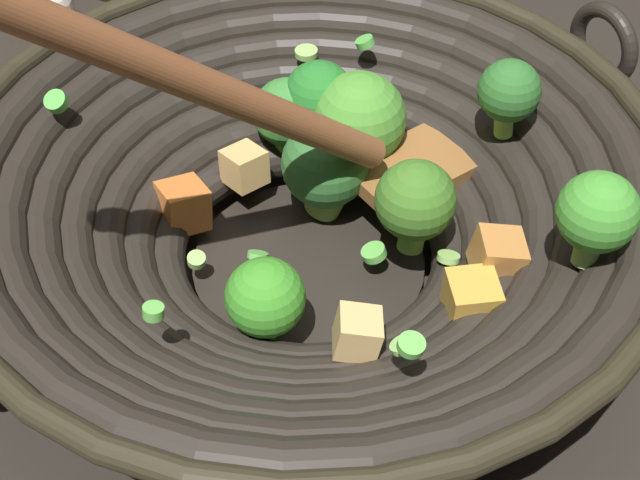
{
  "coord_description": "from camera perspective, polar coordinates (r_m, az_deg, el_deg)",
  "views": [
    {
      "loc": [
        -0.33,
        0.19,
        0.43
      ],
      "look_at": [
        -0.01,
        -0.0,
        0.03
      ],
      "focal_mm": 53.49,
      "sensor_mm": 36.0,
      "label": 1
    }
  ],
  "objects": [
    {
      "name": "garlic_bulb",
      "position": [
        0.79,
        -16.09,
        13.25
      ],
      "size": [
        0.04,
        0.04,
        0.04
      ],
      "primitive_type": "sphere",
      "color": "silver",
      "rests_on": "ground"
    },
    {
      "name": "ground_plane",
      "position": [
        0.57,
        -0.68,
        -1.96
      ],
      "size": [
        4.0,
        4.0,
        0.0
      ],
      "primitive_type": "plane",
      "color": "#28231E"
    },
    {
      "name": "wok",
      "position": [
        0.53,
        -0.59,
        2.58
      ],
      "size": [
        0.4,
        0.44,
        0.27
      ],
      "color": "black",
      "rests_on": "ground"
    }
  ]
}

